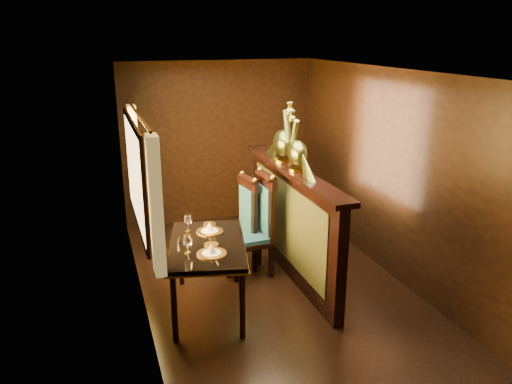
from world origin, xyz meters
TOP-DOWN VIEW (x-y plane):
  - ground at (0.00, 0.00)m, footprint 5.00×5.00m
  - room_shell at (-0.09, 0.02)m, footprint 3.04×5.04m
  - partition at (0.32, 0.30)m, footprint 0.26×2.70m
  - dining_table at (-0.84, -0.19)m, footprint 1.07×1.46m
  - chair_left at (-0.03, 0.46)m, footprint 0.50×0.53m
  - chair_right at (-0.18, 0.66)m, footprint 0.50×0.52m
  - peacock_left at (0.33, 0.18)m, footprint 0.21×0.57m
  - peacock_right at (0.33, 0.62)m, footprint 0.24×0.64m

SIDE VIEW (x-z plane):
  - ground at x=0.00m, z-range 0.00..0.00m
  - chair_right at x=-0.18m, z-range 0.03..1.25m
  - chair_left at x=-0.03m, z-range 0.03..1.34m
  - dining_table at x=-0.84m, z-range 0.21..1.19m
  - partition at x=0.32m, z-range 0.03..1.39m
  - room_shell at x=-0.09m, z-range 0.32..2.84m
  - peacock_left at x=0.33m, z-range 1.36..2.04m
  - peacock_right at x=0.33m, z-range 1.36..2.12m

